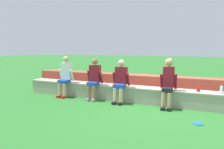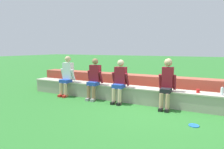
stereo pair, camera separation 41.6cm
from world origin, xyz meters
TOP-DOWN VIEW (x-y plane):
  - ground_plane at (0.00, 0.00)m, footprint 80.00×80.00m
  - stone_seating_wall at (0.00, 0.23)m, footprint 9.63×0.51m
  - brick_bleachers at (0.00, 1.26)m, footprint 10.83×1.13m
  - person_far_left at (-3.26, -0.02)m, footprint 0.55×0.55m
  - person_left_of_center at (-2.11, -0.02)m, footprint 0.54×0.53m
  - person_center at (-1.17, -0.03)m, footprint 0.54×0.55m
  - person_right_of_center at (0.27, -0.00)m, footprint 0.48×0.60m
  - water_bottle_center_gap at (1.65, 0.19)m, footprint 0.08×0.08m
  - water_bottle_mid_right at (-3.56, 0.28)m, footprint 0.07×0.07m
  - plastic_cup_right_end at (1.08, 0.21)m, footprint 0.09×0.09m
  - frisbee at (1.09, -1.02)m, footprint 0.22×0.22m

SIDE VIEW (x-z plane):
  - ground_plane at x=0.00m, z-range 0.00..0.00m
  - frisbee at x=1.09m, z-range 0.00..0.02m
  - stone_seating_wall at x=0.00m, z-range 0.02..0.51m
  - brick_bleachers at x=0.00m, z-range -0.06..0.65m
  - plastic_cup_right_end at x=1.08m, z-range 0.50..0.60m
  - water_bottle_center_gap at x=1.65m, z-range 0.49..0.71m
  - water_bottle_mid_right at x=-3.56m, z-range 0.49..0.75m
  - person_center at x=-1.17m, z-range 0.04..1.40m
  - person_left_of_center at x=-2.11m, z-range 0.04..1.42m
  - person_right_of_center at x=0.27m, z-range 0.04..1.47m
  - person_far_left at x=-3.26m, z-range 0.05..1.48m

